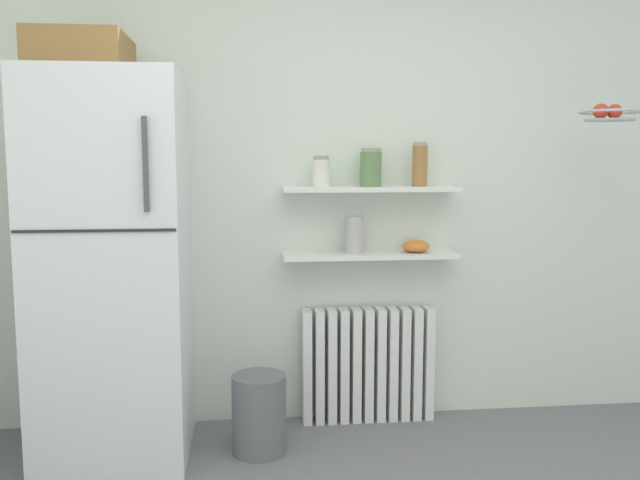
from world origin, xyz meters
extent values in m
cube|color=silver|center=(0.00, 2.05, 1.30)|extent=(7.04, 0.10, 2.60)
cube|color=silver|center=(-1.19, 1.65, 0.92)|extent=(0.69, 0.70, 1.84)
cube|color=#262628|center=(-1.19, 1.29, 1.14)|extent=(0.68, 0.01, 0.01)
cylinder|color=#4C4C51|center=(-0.97, 1.28, 1.42)|extent=(0.02, 0.02, 0.40)
cube|color=olive|center=(-1.29, 1.65, 1.93)|extent=(0.41, 0.49, 0.17)
cube|color=white|center=(-0.23, 1.92, 0.31)|extent=(0.05, 0.12, 0.63)
cube|color=white|center=(-0.16, 1.92, 0.31)|extent=(0.05, 0.12, 0.63)
cube|color=white|center=(-0.10, 1.92, 0.31)|extent=(0.05, 0.12, 0.63)
cube|color=white|center=(-0.03, 1.92, 0.31)|extent=(0.05, 0.12, 0.63)
cube|color=white|center=(0.04, 1.92, 0.31)|extent=(0.05, 0.12, 0.63)
cube|color=white|center=(0.11, 1.92, 0.31)|extent=(0.05, 0.12, 0.63)
cube|color=white|center=(0.17, 1.92, 0.31)|extent=(0.05, 0.12, 0.63)
cube|color=white|center=(0.24, 1.92, 0.31)|extent=(0.05, 0.12, 0.63)
cube|color=white|center=(0.31, 1.92, 0.31)|extent=(0.05, 0.12, 0.63)
cube|color=white|center=(0.38, 1.92, 0.31)|extent=(0.05, 0.12, 0.63)
cube|color=white|center=(0.44, 1.92, 0.31)|extent=(0.05, 0.12, 0.63)
cube|color=white|center=(0.11, 1.89, 0.93)|extent=(0.93, 0.22, 0.02)
cube|color=white|center=(0.11, 1.89, 1.28)|extent=(0.93, 0.22, 0.02)
cylinder|color=silver|center=(-0.16, 1.89, 1.37)|extent=(0.09, 0.09, 0.14)
cylinder|color=gray|center=(-0.16, 1.89, 1.45)|extent=(0.08, 0.08, 0.02)
cylinder|color=#5B7F4C|center=(0.11, 1.89, 1.39)|extent=(0.11, 0.11, 0.18)
cylinder|color=gray|center=(0.11, 1.89, 1.49)|extent=(0.11, 0.11, 0.02)
cylinder|color=olive|center=(0.37, 1.89, 1.40)|extent=(0.08, 0.08, 0.21)
cylinder|color=gray|center=(0.37, 1.89, 1.52)|extent=(0.08, 0.08, 0.02)
cylinder|color=#B2ADA8|center=(0.02, 1.89, 1.04)|extent=(0.10, 0.10, 0.20)
ellipsoid|color=orange|center=(0.36, 1.89, 0.97)|extent=(0.15, 0.15, 0.07)
cylinder|color=slate|center=(-0.50, 1.57, 0.20)|extent=(0.27, 0.27, 0.39)
torus|color=#B2B2B7|center=(1.26, 1.61, 1.68)|extent=(0.30, 0.30, 0.01)
cylinder|color=#A8A8AD|center=(1.26, 1.61, 1.64)|extent=(0.24, 0.24, 0.01)
sphere|color=red|center=(1.29, 1.60, 1.68)|extent=(0.07, 0.07, 0.07)
sphere|color=red|center=(1.22, 1.61, 1.68)|extent=(0.08, 0.08, 0.08)
camera|label=1|loc=(-0.55, -1.62, 1.44)|focal=37.70mm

